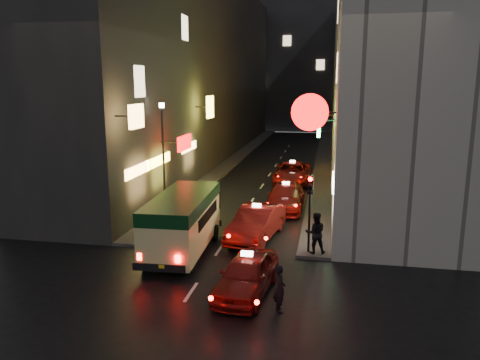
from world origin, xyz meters
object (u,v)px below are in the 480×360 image
Objects in this scene: traffic_light at (310,196)px; lamp_post at (163,152)px; minibus at (183,217)px; taxi_near at (247,272)px; pedestrian_crossing at (280,285)px.

traffic_light is 0.56× the size of lamp_post.
lamp_post reaches higher than minibus.
taxi_near is at bearing -54.44° from lamp_post.
pedestrian_crossing is at bearing -41.77° from taxi_near.
traffic_light is at bearing 64.26° from taxi_near.
lamp_post is (-6.20, 8.67, 2.90)m from taxi_near.
traffic_light is at bearing -28.91° from lamp_post.
lamp_post is at bearing 117.61° from minibus.
taxi_near is at bearing -44.84° from minibus.
minibus is 6.24m from lamp_post.
lamp_post reaches higher than pedestrian_crossing.
minibus is 4.97m from taxi_near.
pedestrian_crossing is at bearing -52.67° from lamp_post.
pedestrian_crossing is 5.63m from traffic_light.
traffic_light reaches higher than minibus.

